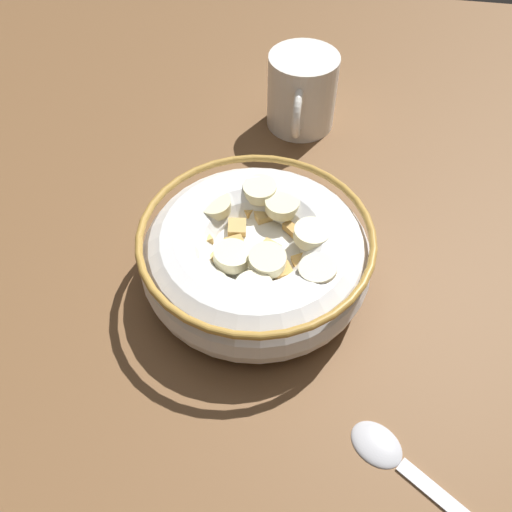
% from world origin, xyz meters
% --- Properties ---
extents(ground_plane, '(1.06, 1.06, 0.02)m').
position_xyz_m(ground_plane, '(0.00, 0.00, -0.01)').
color(ground_plane, brown).
extents(cereal_bowl, '(0.18, 0.18, 0.06)m').
position_xyz_m(cereal_bowl, '(0.00, -0.00, 0.03)').
color(cereal_bowl, white).
rests_on(cereal_bowl, ground_plane).
extents(spoon, '(0.10, 0.14, 0.01)m').
position_xyz_m(spoon, '(0.14, 0.12, 0.00)').
color(spoon, '#B7B7BC').
rests_on(spoon, ground_plane).
extents(coffee_mug, '(0.10, 0.07, 0.08)m').
position_xyz_m(coffee_mug, '(-0.21, 0.01, 0.04)').
color(coffee_mug, white).
rests_on(coffee_mug, ground_plane).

